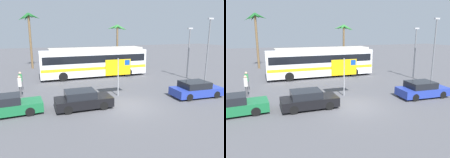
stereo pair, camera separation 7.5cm
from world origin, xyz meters
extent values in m
plane|color=#4C4C51|center=(0.00, 0.00, 0.00)|extent=(120.00, 120.00, 0.00)
cube|color=white|center=(0.54, 10.95, 1.73)|extent=(12.39, 2.62, 2.90)
cube|color=black|center=(0.54, 10.95, 2.28)|extent=(11.89, 2.64, 0.84)
cube|color=gold|center=(0.54, 10.95, 1.22)|extent=(12.26, 2.64, 0.32)
cylinder|color=black|center=(4.38, 12.13, 0.50)|extent=(1.00, 0.28, 1.00)
cylinder|color=black|center=(4.38, 9.76, 0.50)|extent=(1.00, 0.28, 1.00)
cylinder|color=black|center=(-3.30, 12.13, 0.50)|extent=(1.00, 0.28, 1.00)
cylinder|color=black|center=(-3.30, 9.76, 0.50)|extent=(1.00, 0.28, 1.00)
cube|color=silver|center=(1.81, 14.34, 1.73)|extent=(12.39, 2.62, 2.90)
cube|color=black|center=(1.81, 14.34, 2.28)|extent=(11.89, 2.64, 0.84)
cube|color=#23843D|center=(1.81, 14.34, 1.22)|extent=(12.26, 2.64, 0.32)
cylinder|color=black|center=(5.65, 15.53, 0.50)|extent=(1.00, 0.28, 1.00)
cylinder|color=black|center=(5.65, 13.16, 0.50)|extent=(1.00, 0.28, 1.00)
cylinder|color=black|center=(-2.03, 15.53, 0.50)|extent=(1.00, 0.28, 1.00)
cylinder|color=black|center=(-2.03, 13.16, 0.50)|extent=(1.00, 0.28, 1.00)
cylinder|color=gray|center=(0.34, 2.76, 1.60)|extent=(0.11, 0.11, 3.20)
cube|color=yellow|center=(0.34, 2.76, 2.45)|extent=(2.20, 0.10, 1.30)
cube|color=#1447A8|center=(1.14, 2.74, 2.82)|extent=(0.44, 0.08, 0.44)
cube|color=black|center=(-3.06, 0.79, 0.48)|extent=(3.99, 1.79, 0.64)
cube|color=black|center=(-3.30, 0.79, 1.06)|extent=(2.07, 1.64, 0.52)
cylinder|color=black|center=(-1.82, 1.61, 0.30)|extent=(0.60, 0.16, 0.60)
cylinder|color=black|center=(-1.82, -0.03, 0.30)|extent=(0.60, 0.16, 0.60)
cylinder|color=black|center=(-4.29, 1.62, 0.30)|extent=(0.60, 0.16, 0.60)
cylinder|color=black|center=(-4.29, -0.02, 0.30)|extent=(0.60, 0.16, 0.60)
cube|color=#23389E|center=(6.41, 0.27, 0.48)|extent=(4.28, 2.07, 0.64)
cube|color=black|center=(6.16, 0.28, 1.06)|extent=(2.26, 1.82, 0.52)
cylinder|color=black|center=(7.75, 1.05, 0.30)|extent=(0.61, 0.19, 0.60)
cylinder|color=black|center=(7.66, -0.65, 0.30)|extent=(0.61, 0.19, 0.60)
cylinder|color=black|center=(5.16, 1.19, 0.30)|extent=(0.61, 0.19, 0.60)
cylinder|color=black|center=(5.07, -0.52, 0.30)|extent=(0.61, 0.19, 0.60)
cube|color=#196638|center=(-8.11, 1.22, 0.48)|extent=(4.63, 2.02, 0.64)
cube|color=black|center=(-8.38, 1.21, 1.06)|extent=(2.45, 1.74, 0.52)
cylinder|color=black|center=(-6.76, 2.11, 0.30)|extent=(0.61, 0.20, 0.60)
cylinder|color=black|center=(-6.65, 0.53, 0.30)|extent=(0.61, 0.20, 0.60)
cylinder|color=#4C4C51|center=(-7.38, 7.29, 0.43)|extent=(0.13, 0.13, 0.85)
cylinder|color=#4C4C51|center=(-7.54, 7.38, 0.43)|extent=(0.13, 0.13, 0.85)
cylinder|color=#338E4C|center=(-7.46, 7.33, 1.19)|extent=(0.32, 0.32, 0.68)
sphere|color=tan|center=(-7.46, 7.33, 1.64)|extent=(0.23, 0.23, 0.23)
cylinder|color=#4C4C51|center=(-7.39, 5.24, 0.44)|extent=(0.13, 0.13, 0.88)
cylinder|color=#4C4C51|center=(-7.45, 5.42, 0.44)|extent=(0.13, 0.13, 0.88)
cylinder|color=silver|center=(-7.42, 5.33, 1.22)|extent=(0.32, 0.32, 0.69)
sphere|color=tan|center=(-7.42, 5.33, 1.69)|extent=(0.24, 0.24, 0.24)
cylinder|color=slate|center=(10.49, 3.71, 3.23)|extent=(0.14, 0.14, 6.46)
cube|color=#B2B2B7|center=(10.49, 3.71, 6.56)|extent=(0.56, 0.20, 0.16)
cylinder|color=slate|center=(10.40, 6.48, 2.77)|extent=(0.14, 0.14, 5.55)
cube|color=#B2B2B7|center=(10.40, 6.48, 5.65)|extent=(0.56, 0.20, 0.16)
cylinder|color=brown|center=(6.93, 19.80, 2.97)|extent=(0.32, 0.32, 5.93)
cone|color=#2D7533|center=(7.74, 19.74, 5.81)|extent=(1.81, 0.58, 1.06)
cone|color=#2D7533|center=(7.46, 20.43, 5.85)|extent=(1.48, 1.66, 0.98)
cone|color=#2D7533|center=(6.65, 20.59, 5.90)|extent=(1.02, 1.84, 0.89)
cone|color=#2D7533|center=(6.10, 19.81, 5.88)|extent=(1.80, 0.47, 0.92)
cone|color=#2D7533|center=(6.41, 19.16, 5.85)|extent=(1.48, 1.66, 0.98)
cone|color=#2D7533|center=(7.34, 19.11, 5.78)|extent=(1.27, 1.75, 1.11)
cylinder|color=brown|center=(-6.40, 19.62, 3.71)|extent=(0.32, 0.32, 7.42)
cone|color=#195623|center=(-5.64, 19.71, 7.33)|extent=(1.73, 0.64, 0.99)
cone|color=#195623|center=(-6.12, 20.36, 7.40)|extent=(1.01, 1.74, 0.86)
cone|color=#195623|center=(-6.70, 20.26, 7.21)|extent=(1.08, 1.68, 1.20)
cone|color=#195623|center=(-7.09, 19.48, 7.19)|extent=(1.69, 0.75, 1.23)
cone|color=#195623|center=(-6.80, 19.00, 7.24)|extent=(1.27, 1.63, 1.15)
cone|color=#195623|center=(-6.15, 18.87, 7.38)|extent=(0.96, 1.75, 0.89)
camera|label=1|loc=(-6.19, -13.67, 5.44)|focal=34.74mm
camera|label=2|loc=(-6.12, -13.70, 5.44)|focal=34.74mm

